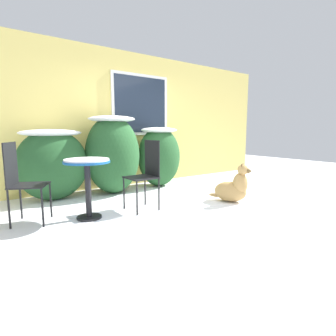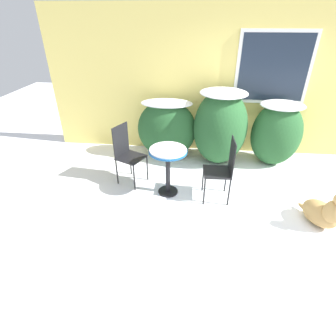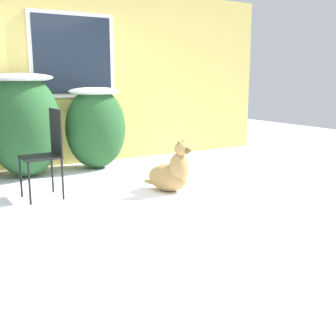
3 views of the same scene
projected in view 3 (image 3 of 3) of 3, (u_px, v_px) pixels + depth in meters
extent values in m
plane|color=white|center=(106.00, 198.00, 4.90)|extent=(16.00, 16.00, 0.00)
cube|color=#E5D16B|center=(49.00, 77.00, 6.46)|extent=(8.00, 0.06, 2.79)
cube|color=silver|center=(73.00, 55.00, 6.55)|extent=(1.36, 0.04, 1.30)
cube|color=#1E2838|center=(73.00, 55.00, 6.53)|extent=(1.24, 0.01, 1.18)
ellipsoid|color=#235128|center=(25.00, 126.00, 5.86)|extent=(1.01, 0.92, 1.44)
ellipsoid|color=white|center=(21.00, 78.00, 5.72)|extent=(0.86, 0.78, 0.12)
ellipsoid|color=#235128|center=(96.00, 128.00, 6.44)|extent=(0.93, 0.76, 1.24)
ellipsoid|color=white|center=(95.00, 91.00, 6.33)|extent=(0.79, 0.65, 0.12)
cube|color=black|center=(40.00, 157.00, 4.81)|extent=(0.43, 0.43, 0.02)
cube|color=black|center=(56.00, 132.00, 4.86)|extent=(0.03, 0.38, 0.53)
cylinder|color=black|center=(21.00, 177.00, 4.91)|extent=(0.02, 0.02, 0.48)
cylinder|color=black|center=(29.00, 184.00, 4.61)|extent=(0.02, 0.02, 0.48)
cylinder|color=black|center=(52.00, 173.00, 5.11)|extent=(0.02, 0.02, 0.48)
cylinder|color=black|center=(63.00, 179.00, 4.81)|extent=(0.02, 0.02, 0.48)
ellipsoid|color=tan|center=(168.00, 177.00, 5.21)|extent=(0.55, 0.63, 0.33)
ellipsoid|color=tan|center=(179.00, 168.00, 5.09)|extent=(0.35, 0.33, 0.37)
sphere|color=tan|center=(182.00, 149.00, 5.03)|extent=(0.17, 0.17, 0.17)
cone|color=brown|center=(190.00, 151.00, 4.97)|extent=(0.11, 0.10, 0.09)
ellipsoid|color=brown|center=(179.00, 144.00, 4.98)|extent=(0.04, 0.04, 0.08)
ellipsoid|color=brown|center=(183.00, 143.00, 5.06)|extent=(0.04, 0.04, 0.08)
ellipsoid|color=tan|center=(152.00, 182.00, 5.36)|extent=(0.17, 0.25, 0.06)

